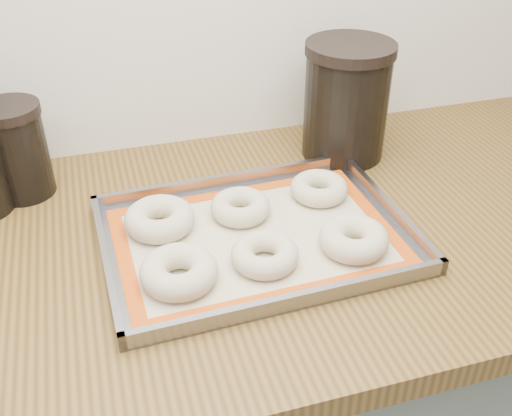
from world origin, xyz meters
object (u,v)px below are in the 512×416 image
object	(u,v)px
baking_tray	(256,237)
bagel_back_left	(160,219)
bagel_back_mid	(240,207)
bagel_front_right	(354,239)
bagel_front_mid	(265,255)
canister_mid	(16,150)
bagel_back_right	(319,188)
canister_right	(346,101)
bagel_front_left	(179,272)

from	to	relation	value
baking_tray	bagel_back_left	size ratio (longest dim) A/B	4.32
bagel_back_mid	bagel_front_right	bearing A→B (deg)	-43.78
bagel_front_mid	canister_mid	distance (m)	0.46
bagel_back_mid	bagel_back_right	distance (m)	0.14
bagel_front_right	canister_right	world-z (taller)	canister_right
bagel_back_mid	canister_right	world-z (taller)	canister_right
bagel_front_left	bagel_front_right	distance (m)	0.26
bagel_front_right	bagel_back_left	size ratio (longest dim) A/B	0.95
bagel_back_mid	canister_mid	distance (m)	0.38
bagel_front_right	canister_mid	size ratio (longest dim) A/B	0.64
canister_mid	canister_right	size ratio (longest dim) A/B	0.75
bagel_front_right	bagel_back_right	xyz separation A→B (m)	(0.00, 0.15, -0.00)
bagel_front_left	bagel_back_left	distance (m)	0.13
bagel_front_left	canister_mid	world-z (taller)	canister_mid
bagel_front_mid	canister_right	bearing A→B (deg)	49.40
baking_tray	bagel_front_mid	xyz separation A→B (m)	(-0.01, -0.06, 0.01)
bagel_back_right	canister_right	size ratio (longest dim) A/B	0.45
canister_mid	bagel_front_left	bearing A→B (deg)	-56.17
bagel_back_left	baking_tray	bearing A→B (deg)	-25.62
bagel_back_right	canister_right	bearing A→B (deg)	53.46
baking_tray	bagel_back_mid	size ratio (longest dim) A/B	4.92
bagel_front_mid	bagel_back_mid	xyz separation A→B (m)	(-0.00, 0.13, 0.00)
canister_mid	bagel_back_left	bearing A→B (deg)	-41.37
bagel_front_right	bagel_back_right	distance (m)	0.15
bagel_front_right	bagel_back_mid	xyz separation A→B (m)	(-0.14, 0.13, -0.00)
bagel_back_mid	canister_right	distance (m)	0.30
bagel_front_mid	bagel_back_mid	bearing A→B (deg)	90.58
bagel_back_left	bagel_back_mid	distance (m)	0.13
bagel_front_mid	bagel_back_mid	world-z (taller)	same
canister_mid	canister_right	world-z (taller)	canister_right
bagel_front_left	canister_right	bearing A→B (deg)	38.06
bagel_back_left	canister_mid	xyz separation A→B (m)	(-0.20, 0.18, 0.06)
bagel_back_mid	bagel_back_right	bearing A→B (deg)	7.16
bagel_front_left	bagel_front_right	bearing A→B (deg)	0.16
bagel_front_right	bagel_back_left	world-z (taller)	same
baking_tray	bagel_front_right	xyz separation A→B (m)	(0.13, -0.07, 0.02)
bagel_front_mid	canister_mid	bearing A→B (deg)	137.39
bagel_front_right	bagel_back_mid	bearing A→B (deg)	136.22
bagel_back_right	baking_tray	bearing A→B (deg)	-148.58
baking_tray	bagel_front_right	size ratio (longest dim) A/B	4.57
bagel_front_right	bagel_back_left	distance (m)	0.30
bagel_front_mid	bagel_back_left	xyz separation A→B (m)	(-0.13, 0.13, 0.00)
bagel_front_left	bagel_front_mid	bearing A→B (deg)	2.32
bagel_front_right	canister_right	bearing A→B (deg)	69.76
bagel_back_left	bagel_back_mid	bearing A→B (deg)	-0.38
bagel_front_left	canister_right	size ratio (longest dim) A/B	0.51
baking_tray	bagel_front_right	distance (m)	0.15
bagel_back_right	canister_mid	xyz separation A→B (m)	(-0.48, 0.16, 0.06)
bagel_front_left	canister_right	xyz separation A→B (m)	(0.37, 0.29, 0.08)
baking_tray	canister_mid	xyz separation A→B (m)	(-0.34, 0.25, 0.07)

